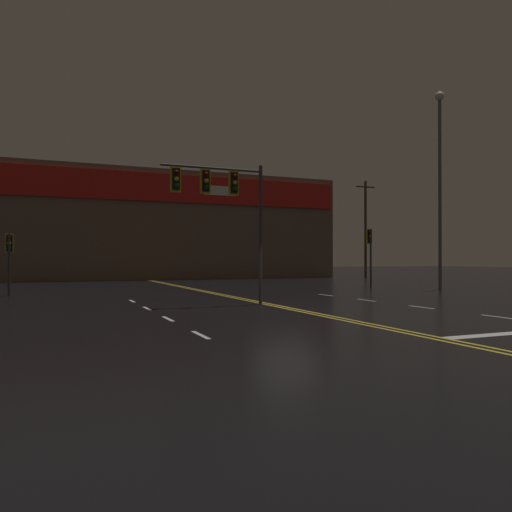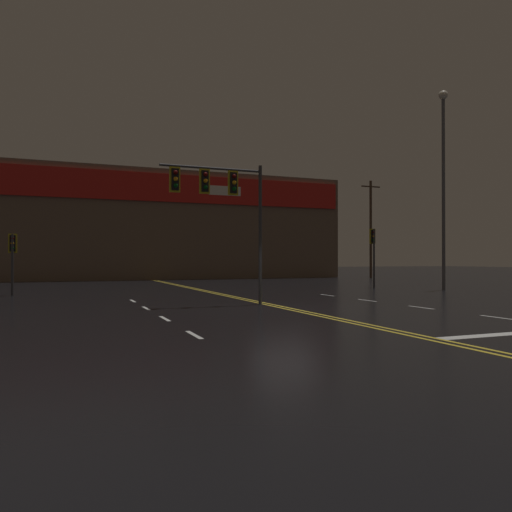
{
  "view_description": "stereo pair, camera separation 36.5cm",
  "coord_description": "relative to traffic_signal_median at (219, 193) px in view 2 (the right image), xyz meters",
  "views": [
    {
      "loc": [
        -8.35,
        -17.12,
        1.83
      ],
      "look_at": [
        0.0,
        2.96,
        2.0
      ],
      "focal_mm": 35.0,
      "sensor_mm": 36.0,
      "label": 1
    },
    {
      "loc": [
        -8.01,
        -17.26,
        1.83
      ],
      "look_at": [
        0.0,
        2.96,
        2.0
      ],
      "focal_mm": 35.0,
      "sensor_mm": 36.0,
      "label": 2
    }
  ],
  "objects": [
    {
      "name": "ground_plane",
      "position": [
        2.04,
        -1.86,
        -4.51
      ],
      "size": [
        200.0,
        200.0,
        0.0
      ],
      "primitive_type": "plane",
      "color": "black"
    },
    {
      "name": "road_markings",
      "position": [
        3.0,
        -3.43,
        -4.5
      ],
      "size": [
        14.68,
        60.0,
        0.01
      ],
      "color": "gold",
      "rests_on": "ground"
    },
    {
      "name": "traffic_signal_median",
      "position": [
        0.0,
        0.0,
        0.0
      ],
      "size": [
        4.26,
        0.36,
        5.74
      ],
      "color": "#38383D",
      "rests_on": "ground"
    },
    {
      "name": "traffic_signal_corner_northeast",
      "position": [
        13.29,
        8.54,
        -1.65
      ],
      "size": [
        0.42,
        0.36,
        3.89
      ],
      "color": "#38383D",
      "rests_on": "ground"
    },
    {
      "name": "traffic_signal_corner_northwest",
      "position": [
        -8.19,
        9.29,
        -2.18
      ],
      "size": [
        0.42,
        0.36,
        3.18
      ],
      "color": "#38383D",
      "rests_on": "ground"
    },
    {
      "name": "streetlight_near_left",
      "position": [
        15.94,
        4.99,
        3.03
      ],
      "size": [
        0.56,
        0.56,
        12.23
      ],
      "color": "#59595E",
      "rests_on": "ground"
    },
    {
      "name": "building_backdrop",
      "position": [
        2.04,
        31.49,
        0.64
      ],
      "size": [
        38.74,
        10.23,
        10.26
      ],
      "color": "brown",
      "rests_on": "ground"
    },
    {
      "name": "utility_pole_row",
      "position": [
        0.84,
        24.04,
        0.86
      ],
      "size": [
        46.66,
        0.26,
        10.68
      ],
      "color": "#4C3828",
      "rests_on": "ground"
    }
  ]
}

